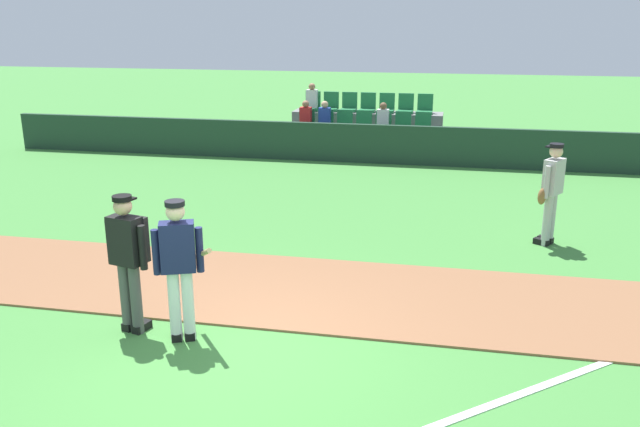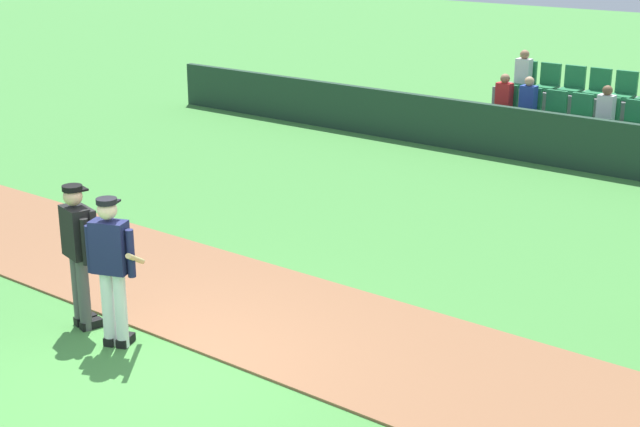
% 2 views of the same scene
% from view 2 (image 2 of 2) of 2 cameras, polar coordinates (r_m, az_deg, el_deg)
% --- Properties ---
extents(ground_plane, '(80.00, 80.00, 0.00)m').
position_cam_2_polar(ground_plane, '(10.42, -10.99, -9.27)').
color(ground_plane, '#42843A').
extents(infield_dirt_path, '(28.00, 2.55, 0.03)m').
position_cam_2_polar(infield_dirt_path, '(11.62, -3.91, -5.90)').
color(infield_dirt_path, brown).
rests_on(infield_dirt_path, ground).
extents(dugout_fence, '(20.00, 0.16, 1.03)m').
position_cam_2_polar(dugout_fence, '(18.56, 14.29, 4.40)').
color(dugout_fence, '#1E3828').
rests_on(dugout_fence, ground).
extents(stadium_bleachers, '(4.45, 2.10, 1.90)m').
position_cam_2_polar(stadium_bleachers, '(19.88, 15.92, 5.10)').
color(stadium_bleachers, slate).
rests_on(stadium_bleachers, ground).
extents(batter_navy_jersey, '(0.75, 0.69, 1.76)m').
position_cam_2_polar(batter_navy_jersey, '(10.59, -12.63, -3.18)').
color(batter_navy_jersey, white).
rests_on(batter_navy_jersey, ground).
extents(umpire_home_plate, '(0.57, 0.37, 1.76)m').
position_cam_2_polar(umpire_home_plate, '(11.15, -14.55, -2.06)').
color(umpire_home_plate, '#4C4C4C').
rests_on(umpire_home_plate, ground).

